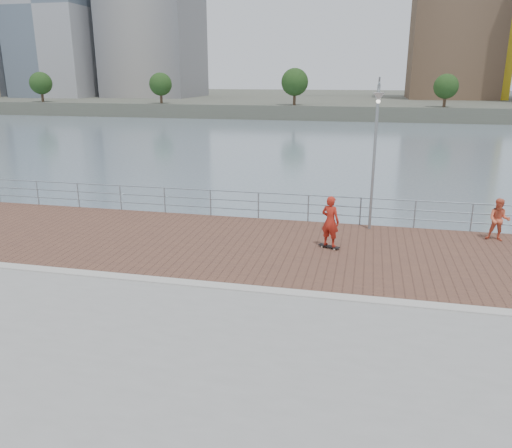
% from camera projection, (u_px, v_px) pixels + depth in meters
% --- Properties ---
extents(water, '(400.00, 400.00, 0.00)m').
position_uv_depth(water, '(241.00, 352.00, 14.43)').
color(water, slate).
rests_on(water, ground).
extents(seawall, '(40.00, 24.00, 2.00)m').
position_uv_depth(seawall, '(175.00, 443.00, 9.47)').
color(seawall, gray).
rests_on(seawall, ground).
extents(brick_lane, '(40.00, 6.80, 0.02)m').
position_uv_depth(brick_lane, '(266.00, 247.00, 17.21)').
color(brick_lane, brown).
rests_on(brick_lane, seawall).
extents(curb, '(40.00, 0.40, 0.06)m').
position_uv_depth(curb, '(240.00, 288.00, 13.84)').
color(curb, '#B7B5AD').
rests_on(curb, seawall).
extents(far_shore, '(320.00, 95.00, 2.50)m').
position_uv_depth(far_shore, '(359.00, 100.00, 128.50)').
color(far_shore, '#4C5142').
rests_on(far_shore, ground).
extents(guardrail, '(39.06, 0.06, 1.13)m').
position_uv_depth(guardrail, '(283.00, 204.00, 20.19)').
color(guardrail, '#8C9EA8').
rests_on(guardrail, brick_lane).
extents(street_lamp, '(0.39, 1.15, 5.41)m').
position_uv_depth(street_lamp, '(376.00, 129.00, 17.72)').
color(street_lamp, gray).
rests_on(street_lamp, brick_lane).
extents(skateboard, '(0.75, 0.45, 0.08)m').
position_uv_depth(skateboard, '(329.00, 246.00, 17.03)').
color(skateboard, black).
rests_on(skateboard, brick_lane).
extents(skateboarder, '(0.75, 0.63, 1.74)m').
position_uv_depth(skateboarder, '(330.00, 221.00, 16.77)').
color(skateboarder, red).
rests_on(skateboarder, skateboard).
extents(bystander, '(0.86, 0.74, 1.53)m').
position_uv_depth(bystander, '(499.00, 220.00, 17.64)').
color(bystander, '#E76744').
rests_on(bystander, brick_lane).
extents(shoreline_trees, '(109.69, 5.11, 6.82)m').
position_uv_depth(shoreline_trees, '(336.00, 83.00, 85.15)').
color(shoreline_trees, '#473323').
rests_on(shoreline_trees, far_shore).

